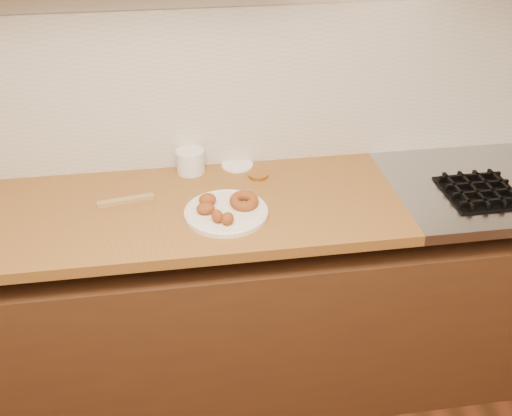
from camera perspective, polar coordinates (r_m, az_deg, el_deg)
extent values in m
cube|color=#BFAE95|center=(2.23, -0.99, 14.98)|extent=(4.00, 0.02, 2.70)
cube|color=#4A2914|center=(2.44, 0.23, -9.48)|extent=(3.60, 0.60, 0.77)
cube|color=olive|center=(2.16, -17.07, -0.99)|extent=(2.30, 0.62, 0.04)
cube|color=beige|center=(2.27, -0.91, 11.27)|extent=(3.60, 0.02, 0.60)
cube|color=black|center=(2.31, 20.56, 1.40)|extent=(0.26, 0.26, 0.01)
cube|color=black|center=(2.27, 18.62, 1.57)|extent=(0.01, 0.24, 0.02)
cube|color=black|center=(2.24, 21.63, 0.55)|extent=(0.24, 0.01, 0.02)
cube|color=black|center=(2.29, 19.97, 1.67)|extent=(0.01, 0.24, 0.02)
cube|color=black|center=(2.29, 20.96, 1.34)|extent=(0.24, 0.01, 0.02)
cube|color=black|center=(2.32, 21.28, 1.77)|extent=(0.01, 0.24, 0.02)
cube|color=black|center=(2.33, 20.31, 2.09)|extent=(0.24, 0.01, 0.02)
cube|color=black|center=(2.35, 22.56, 1.86)|extent=(0.01, 0.24, 0.02)
cube|color=black|center=(2.38, 19.68, 2.82)|extent=(0.24, 0.01, 0.02)
cylinder|color=white|center=(2.04, -2.86, -0.45)|extent=(0.29, 0.29, 0.02)
torus|color=#944118|center=(2.06, -1.17, 0.69)|extent=(0.12, 0.13, 0.05)
ellipsoid|color=#944118|center=(2.06, -4.65, 0.81)|extent=(0.06, 0.06, 0.04)
ellipsoid|color=#944118|center=(2.02, -4.82, -0.04)|extent=(0.07, 0.05, 0.04)
ellipsoid|color=#944118|center=(1.97, -3.71, -0.78)|extent=(0.05, 0.06, 0.05)
ellipsoid|color=#944118|center=(1.96, -2.74, -1.01)|extent=(0.06, 0.06, 0.04)
cylinder|color=white|center=(2.30, -6.27, 4.45)|extent=(0.14, 0.14, 0.09)
cylinder|color=white|center=(2.35, -1.80, 4.12)|extent=(0.15, 0.15, 0.01)
cylinder|color=#B17930|center=(2.27, 0.22, 3.16)|extent=(0.10, 0.10, 0.01)
cube|color=#987C4B|center=(2.16, -12.32, 0.71)|extent=(0.20, 0.06, 0.02)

